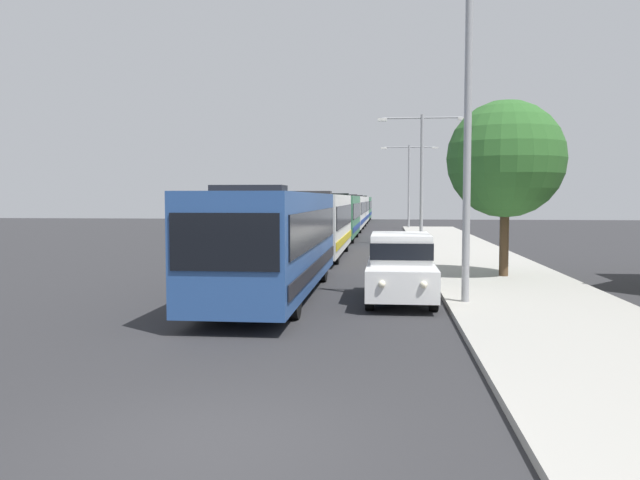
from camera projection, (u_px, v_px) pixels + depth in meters
name	position (u px, v px, depth m)	size (l,w,h in m)	color
ground_plane	(215.00, 444.00, 7.50)	(160.00, 160.00, 0.00)	#2B2B2D
bus_lead	(275.00, 239.00, 18.79)	(2.58, 11.75, 3.21)	#284C8C
bus_second_in_line	(319.00, 223.00, 31.28)	(2.58, 11.41, 3.21)	silver
bus_middle	(339.00, 216.00, 43.94)	(2.58, 10.84, 3.21)	#33724C
bus_fourth_in_line	(349.00, 212.00, 56.00)	(2.58, 11.41, 3.21)	silver
bus_rear	(356.00, 209.00, 68.68)	(2.58, 12.32, 3.21)	silver
bus_tail_end	(361.00, 207.00, 82.04)	(2.58, 11.27, 3.21)	#33724C
white_suv	(400.00, 265.00, 17.78)	(1.86, 4.71, 1.90)	white
box_truck_oncoming	(339.00, 207.00, 89.07)	(2.35, 8.11, 3.15)	black
streetlamp_near	(468.00, 102.00, 16.54)	(5.77, 0.28, 8.63)	gray
streetlamp_mid	(422.00, 165.00, 38.14)	(5.32, 0.28, 7.75)	gray
streetlamp_far	(409.00, 177.00, 59.70)	(5.33, 0.28, 7.73)	gray
roadside_tree	(506.00, 159.00, 22.19)	(4.10, 4.10, 6.17)	#4C3823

